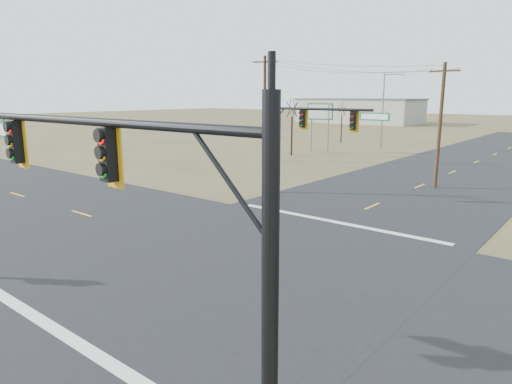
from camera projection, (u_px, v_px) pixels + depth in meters
ground at (242, 262)px, 18.34m from camera, size 320.00×320.00×0.00m
road_ew at (242, 262)px, 18.33m from camera, size 160.00×14.00×0.02m
road_ns at (242, 262)px, 18.33m from camera, size 14.00×160.00×0.02m
stop_bar_near at (66, 336)px, 12.63m from camera, size 12.00×0.40×0.01m
stop_bar_far at (335, 222)px, 24.03m from camera, size 12.00×0.40×0.01m
mast_arm_near at (115, 184)px, 8.97m from camera, size 10.33×0.43×6.65m
mast_arm_far at (305, 127)px, 28.57m from camera, size 8.83×0.54×6.34m
utility_pole_near at (440, 124)px, 32.00m from camera, size 2.15×0.35×8.79m
utility_pole_far at (265, 108)px, 45.30m from camera, size 2.36×1.15×10.35m
highway_sign at (320, 117)px, 52.85m from camera, size 2.91×0.99×5.67m
streetlight_c at (384, 107)px, 55.39m from camera, size 2.57×0.33×9.20m
bare_tree_a at (292, 107)px, 49.80m from camera, size 3.59×3.59×6.69m
bare_tree_b at (342, 110)px, 63.19m from camera, size 2.94×2.94×5.78m
warehouse_left at (359, 111)px, 110.78m from camera, size 28.00×14.00×5.50m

